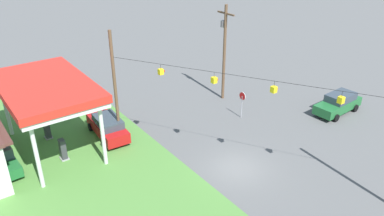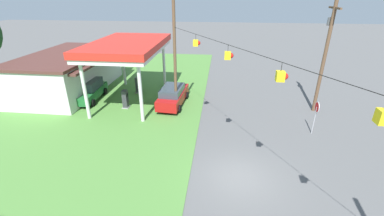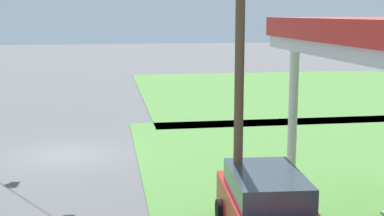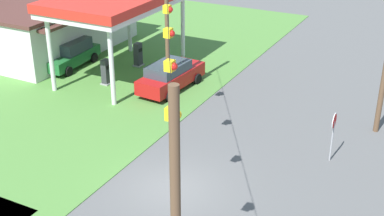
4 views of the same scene
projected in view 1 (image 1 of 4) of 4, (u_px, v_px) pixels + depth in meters
name	position (u px, v px, depth m)	size (l,w,h in m)	color
ground_plane	(238.00, 168.00, 26.60)	(160.00, 160.00, 0.00)	#565656
gas_station_canopy	(45.00, 89.00, 26.74)	(9.86, 5.88, 5.52)	silver
fuel_pump_near	(63.00, 150.00, 27.27)	(0.71, 0.56, 1.66)	gray
fuel_pump_far	(47.00, 130.00, 29.96)	(0.71, 0.56, 1.66)	gray
car_at_pumps_front	(108.00, 126.00, 30.17)	(5.25, 2.37, 1.80)	#AD1414
car_on_crossroad	(338.00, 103.00, 34.03)	(2.25, 5.10, 1.81)	#1E602D
stop_sign_roadside	(242.00, 99.00, 32.74)	(0.80, 0.08, 2.50)	#99999E
utility_pole_main	(224.00, 48.00, 35.03)	(2.20, 0.44, 9.17)	brown
signal_span_gantry	(242.00, 107.00, 24.43)	(17.07, 10.24, 8.97)	brown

